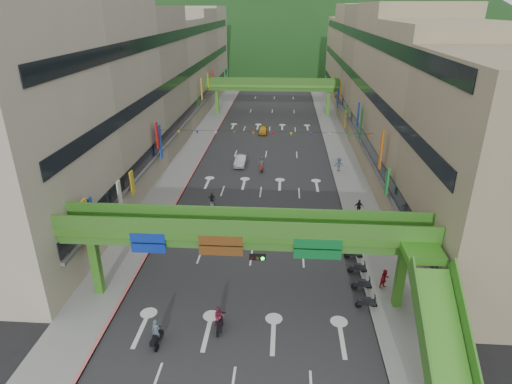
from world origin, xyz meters
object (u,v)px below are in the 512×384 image
Objects in this scene: overpass_near at (257,243)px; scooter_rider_near at (156,334)px; scooter_rider_mid at (219,319)px; car_silver at (241,161)px; car_yellow at (263,130)px; pedestrian_red at (385,280)px.

scooter_rider_near is at bearing -144.53° from overpass_near.
scooter_rider_near is 1.02× the size of scooter_rider_mid.
car_silver reaches higher than car_yellow.
pedestrian_red is (15.75, 7.00, -0.11)m from scooter_rider_near.
scooter_rider_mid reaches higher than car_silver.
pedestrian_red is (9.60, 2.62, -4.43)m from overpass_near.
overpass_near reaches higher than scooter_rider_near.
scooter_rider_mid is at bearing 173.44° from pedestrian_red.
scooter_rider_near reaches higher than pedestrian_red.
scooter_rider_near is 1.24× the size of pedestrian_red.
car_silver is at bearing 93.22° from scooter_rider_mid.
car_silver is at bearing 97.99° from overpass_near.
overpass_near is 17.95× the size of pedestrian_red.
car_yellow is at bearing 84.02° from car_silver.
car_yellow is (-1.96, 45.72, -4.59)m from overpass_near.
overpass_near is 14.45× the size of scooter_rider_near.
overpass_near is at bearing -80.20° from car_silver.
scooter_rider_mid reaches higher than pedestrian_red.
car_yellow is at bearing 92.45° from overpass_near.
overpass_near is 8.69m from scooter_rider_near.
car_yellow is (4.19, 50.10, -0.27)m from scooter_rider_near.
pedestrian_red is (11.94, 5.41, -0.19)m from scooter_rider_mid.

